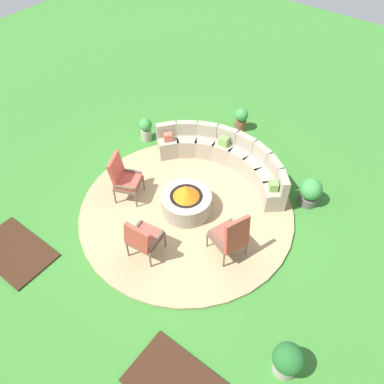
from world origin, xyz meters
name	(u,v)px	position (x,y,z in m)	size (l,w,h in m)	color
ground_plane	(187,211)	(0.00, 0.00, 0.00)	(24.00, 24.00, 0.00)	#387A2D
patio_circle	(187,210)	(0.00, 0.00, 0.03)	(4.67, 4.67, 0.06)	tan
mulch_bed_left	(15,252)	(-2.10, -2.94, 0.02)	(1.61, 1.01, 0.04)	#382114
fire_pit	(186,201)	(0.00, 0.00, 0.34)	(1.08, 1.08, 0.72)	#9E937F
curved_stone_bench	(227,158)	(-0.05, 1.63, 0.39)	(3.55, 1.28, 0.83)	#9E937F
lounge_chair_front_left	(124,177)	(-1.34, -0.48, 0.63)	(0.73, 0.74, 1.12)	brown
lounge_chair_front_right	(143,238)	(0.05, -1.42, 0.60)	(0.65, 0.66, 1.03)	brown
lounge_chair_back_left	(231,236)	(1.38, -0.40, 0.63)	(0.79, 0.76, 1.14)	brown
potted_plant_0	(288,360)	(3.30, -1.71, 0.39)	(0.50, 0.50, 0.71)	#A89E8E
potted_plant_1	(310,191)	(2.00, 1.84, 0.36)	(0.49, 0.49, 0.68)	#605B56
potted_plant_2	(241,119)	(-0.63, 3.20, 0.34)	(0.35, 0.35, 0.64)	brown
potted_plant_3	(146,128)	(-2.37, 1.36, 0.34)	(0.33, 0.33, 0.63)	#A89E8E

